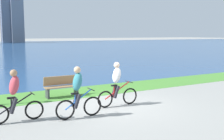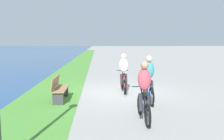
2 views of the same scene
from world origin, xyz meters
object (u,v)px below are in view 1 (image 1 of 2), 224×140
Objects in this scene: bench_near_path at (62,86)px; cyclist_trailing at (78,93)px; cyclist_lead at (117,84)px; cyclist_distant_rear at (15,96)px.

cyclist_trailing is at bearing -100.07° from bench_near_path.
bench_near_path is (0.58, 3.24, -0.39)m from cyclist_trailing.
cyclist_trailing is (-1.87, -0.68, 0.00)m from cyclist_lead.
cyclist_distant_rear is (-1.85, 0.56, -0.01)m from cyclist_trailing.
cyclist_distant_rear is 1.11× the size of bench_near_path.
cyclist_trailing reaches higher than bench_near_path.
cyclist_trailing reaches higher than cyclist_lead.
bench_near_path is at bearing 47.84° from cyclist_distant_rear.
cyclist_distant_rear is (-3.72, -0.12, -0.01)m from cyclist_lead.
bench_near_path is (-1.29, 2.56, -0.39)m from cyclist_lead.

